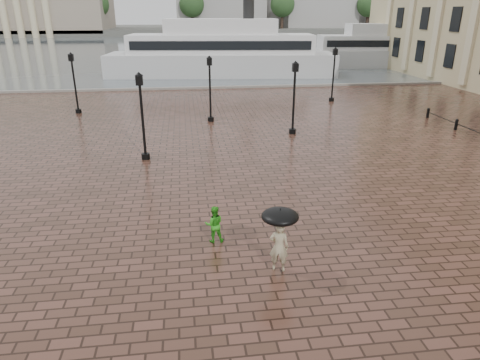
# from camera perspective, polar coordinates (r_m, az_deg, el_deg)

# --- Properties ---
(ground) EXTENTS (300.00, 300.00, 0.00)m
(ground) POSITION_cam_1_polar(r_m,az_deg,el_deg) (14.65, 8.80, -8.74)
(ground) COLOR #3A241A
(ground) RESTS_ON ground
(harbour_water) EXTENTS (240.00, 240.00, 0.00)m
(harbour_water) POSITION_cam_1_polar(r_m,az_deg,el_deg) (104.43, -5.58, 17.43)
(harbour_water) COLOR #434D51
(harbour_water) RESTS_ON ground
(quay_edge) EXTENTS (80.00, 0.60, 0.30)m
(quay_edge) POSITION_cam_1_polar(r_m,az_deg,el_deg) (44.86, -2.51, 12.13)
(quay_edge) COLOR slate
(quay_edge) RESTS_ON ground
(far_shore) EXTENTS (300.00, 60.00, 2.00)m
(far_shore) POSITION_cam_1_polar(r_m,az_deg,el_deg) (172.26, -6.53, 19.31)
(far_shore) COLOR #4C4C47
(far_shore) RESTS_ON ground
(distant_skyline) EXTENTS (102.50, 22.00, 33.00)m
(distant_skyline) POSITION_cam_1_polar(r_m,az_deg,el_deg) (170.23, 11.15, 21.89)
(distant_skyline) COLOR gray
(distant_skyline) RESTS_ON ground
(far_trees) EXTENTS (188.00, 8.00, 13.50)m
(far_trees) POSITION_cam_1_polar(r_m,az_deg,el_deg) (150.16, -6.46, 22.22)
(far_trees) COLOR #2D2119
(far_trees) RESTS_ON ground
(street_lamps) EXTENTS (21.44, 14.44, 4.40)m
(street_lamps) POSITION_cam_1_polar(r_m,az_deg,el_deg) (30.20, -3.20, 11.98)
(street_lamps) COLOR black
(street_lamps) RESTS_ON ground
(adult_pedestrian) EXTENTS (0.67, 0.54, 1.60)m
(adult_pedestrian) POSITION_cam_1_polar(r_m,az_deg,el_deg) (12.94, 5.21, -8.85)
(adult_pedestrian) COLOR tan
(adult_pedestrian) RESTS_ON ground
(child_pedestrian) EXTENTS (0.64, 0.50, 1.30)m
(child_pedestrian) POSITION_cam_1_polar(r_m,az_deg,el_deg) (14.50, -3.46, -5.90)
(child_pedestrian) COLOR #2D991C
(child_pedestrian) RESTS_ON ground
(ferry_near) EXTENTS (27.86, 9.42, 8.96)m
(ferry_near) POSITION_cam_1_polar(r_m,az_deg,el_deg) (54.03, -2.49, 16.61)
(ferry_near) COLOR #BBBBBB
(ferry_near) RESTS_ON ground
(ferry_far) EXTENTS (24.62, 8.58, 7.91)m
(ferry_far) POSITION_cam_1_polar(r_m,az_deg,el_deg) (66.54, 19.07, 16.17)
(ferry_far) COLOR #BBBBBB
(ferry_far) RESTS_ON ground
(umbrella) EXTENTS (1.10, 1.10, 1.12)m
(umbrella) POSITION_cam_1_polar(r_m,az_deg,el_deg) (12.46, 5.36, -4.86)
(umbrella) COLOR black
(umbrella) RESTS_ON ground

